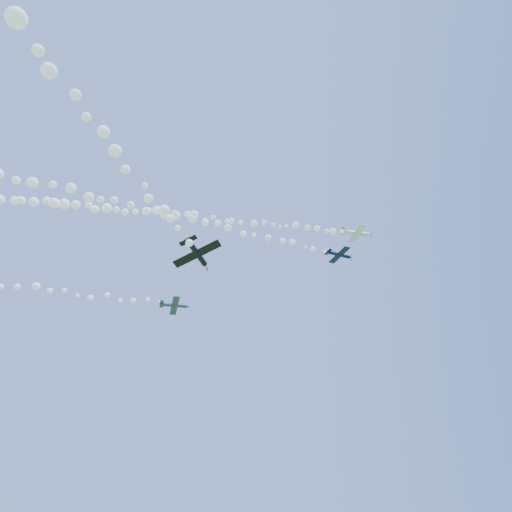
{
  "coord_description": "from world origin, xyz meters",
  "views": [
    {
      "loc": [
        7.15,
        -67.22,
        2.0
      ],
      "look_at": [
        5.07,
        -4.0,
        45.94
      ],
      "focal_mm": 30.0,
      "sensor_mm": 36.0,
      "label": 1
    }
  ],
  "objects_px": {
    "plane_black": "(197,253)",
    "plane_white": "(357,233)",
    "plane_navy": "(339,255)",
    "plane_grey": "(175,305)"
  },
  "relations": [
    {
      "from": "plane_navy",
      "to": "plane_black",
      "type": "relative_size",
      "value": 0.93
    },
    {
      "from": "plane_navy",
      "to": "plane_white",
      "type": "bearing_deg",
      "value": -89.2
    },
    {
      "from": "plane_grey",
      "to": "plane_black",
      "type": "bearing_deg",
      "value": -88.8
    },
    {
      "from": "plane_navy",
      "to": "plane_black",
      "type": "xyz_separation_m",
      "value": [
        -25.07,
        -23.4,
        -15.51
      ]
    },
    {
      "from": "plane_grey",
      "to": "plane_black",
      "type": "height_order",
      "value": "plane_grey"
    },
    {
      "from": "plane_navy",
      "to": "plane_grey",
      "type": "xyz_separation_m",
      "value": [
        -33.58,
        1.34,
        -10.6
      ]
    },
    {
      "from": "plane_black",
      "to": "plane_white",
      "type": "bearing_deg",
      "value": -41.59
    },
    {
      "from": "plane_black",
      "to": "plane_navy",
      "type": "bearing_deg",
      "value": -30.29
    },
    {
      "from": "plane_white",
      "to": "plane_black",
      "type": "xyz_separation_m",
      "value": [
        -27.87,
        -17.22,
        -16.32
      ]
    },
    {
      "from": "plane_grey",
      "to": "plane_navy",
      "type": "bearing_deg",
      "value": -20.07
    }
  ]
}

